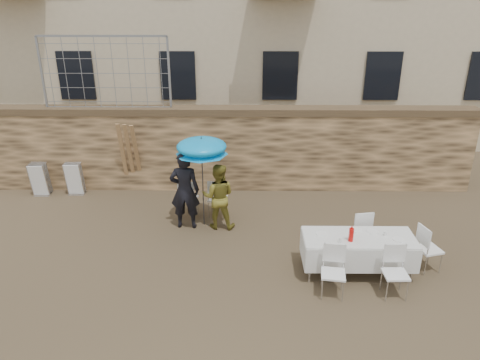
{
  "coord_description": "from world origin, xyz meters",
  "views": [
    {
      "loc": [
        0.49,
        -6.78,
        5.22
      ],
      "look_at": [
        0.4,
        2.2,
        1.4
      ],
      "focal_mm": 35.0,
      "sensor_mm": 36.0,
      "label": 1
    }
  ],
  "objects_px": {
    "man_suit": "(185,191)",
    "chair_stack_right": "(76,177)",
    "couple_chair_left": "(188,197)",
    "table_chair_front_right": "(396,273)",
    "umbrella": "(202,149)",
    "soda_bottle": "(351,235)",
    "banquet_table": "(359,239)",
    "chair_stack_left": "(42,177)",
    "couple_chair_right": "(218,197)",
    "table_chair_side": "(429,248)",
    "table_chair_back": "(359,230)",
    "woman_dress": "(218,196)",
    "table_chair_front_left": "(333,273)"
  },
  "relations": [
    {
      "from": "couple_chair_right",
      "to": "table_chair_back",
      "type": "xyz_separation_m",
      "value": [
        3.01,
        -1.55,
        0.0
      ]
    },
    {
      "from": "couple_chair_left",
      "to": "woman_dress",
      "type": "bearing_deg",
      "value": 152.68
    },
    {
      "from": "chair_stack_right",
      "to": "man_suit",
      "type": "bearing_deg",
      "value": -30.15
    },
    {
      "from": "man_suit",
      "to": "couple_chair_right",
      "type": "xyz_separation_m",
      "value": [
        0.7,
        0.55,
        -0.43
      ]
    },
    {
      "from": "woman_dress",
      "to": "soda_bottle",
      "type": "bearing_deg",
      "value": 146.94
    },
    {
      "from": "table_chair_back",
      "to": "table_chair_side",
      "type": "distance_m",
      "value": 1.39
    },
    {
      "from": "couple_chair_right",
      "to": "table_chair_side",
      "type": "height_order",
      "value": "same"
    },
    {
      "from": "banquet_table",
      "to": "soda_bottle",
      "type": "xyz_separation_m",
      "value": [
        -0.2,
        -0.15,
        0.17
      ]
    },
    {
      "from": "woman_dress",
      "to": "banquet_table",
      "type": "bearing_deg",
      "value": 151.12
    },
    {
      "from": "soda_bottle",
      "to": "umbrella",
      "type": "bearing_deg",
      "value": 144.85
    },
    {
      "from": "man_suit",
      "to": "umbrella",
      "type": "height_order",
      "value": "umbrella"
    },
    {
      "from": "couple_chair_left",
      "to": "table_chair_front_right",
      "type": "distance_m",
      "value": 5.07
    },
    {
      "from": "banquet_table",
      "to": "table_chair_front_left",
      "type": "relative_size",
      "value": 2.19
    },
    {
      "from": "couple_chair_left",
      "to": "table_chair_side",
      "type": "relative_size",
      "value": 1.0
    },
    {
      "from": "banquet_table",
      "to": "table_chair_back",
      "type": "distance_m",
      "value": 0.86
    },
    {
      "from": "man_suit",
      "to": "soda_bottle",
      "type": "xyz_separation_m",
      "value": [
        3.31,
        -1.95,
        -0.0
      ]
    },
    {
      "from": "banquet_table",
      "to": "table_chair_front_right",
      "type": "height_order",
      "value": "table_chair_front_right"
    },
    {
      "from": "umbrella",
      "to": "banquet_table",
      "type": "distance_m",
      "value": 3.82
    },
    {
      "from": "man_suit",
      "to": "table_chair_back",
      "type": "bearing_deg",
      "value": 165.46
    },
    {
      "from": "table_chair_front_right",
      "to": "soda_bottle",
      "type": "bearing_deg",
      "value": 137.86
    },
    {
      "from": "soda_bottle",
      "to": "table_chair_side",
      "type": "height_order",
      "value": "soda_bottle"
    },
    {
      "from": "woman_dress",
      "to": "table_chair_back",
      "type": "bearing_deg",
      "value": 165.55
    },
    {
      "from": "man_suit",
      "to": "table_chair_front_left",
      "type": "bearing_deg",
      "value": 139.34
    },
    {
      "from": "woman_dress",
      "to": "banquet_table",
      "type": "xyz_separation_m",
      "value": [
        2.76,
        -1.8,
        -0.04
      ]
    },
    {
      "from": "umbrella",
      "to": "chair_stack_left",
      "type": "xyz_separation_m",
      "value": [
        -4.42,
        1.71,
        -1.39
      ]
    },
    {
      "from": "soda_bottle",
      "to": "chair_stack_right",
      "type": "relative_size",
      "value": 0.28
    },
    {
      "from": "umbrella",
      "to": "table_chair_front_right",
      "type": "height_order",
      "value": "umbrella"
    },
    {
      "from": "banquet_table",
      "to": "chair_stack_right",
      "type": "height_order",
      "value": "chair_stack_right"
    },
    {
      "from": "table_chair_front_left",
      "to": "chair_stack_left",
      "type": "distance_m",
      "value": 8.19
    },
    {
      "from": "woman_dress",
      "to": "table_chair_front_left",
      "type": "bearing_deg",
      "value": 134.51
    },
    {
      "from": "banquet_table",
      "to": "table_chair_side",
      "type": "distance_m",
      "value": 1.43
    },
    {
      "from": "soda_bottle",
      "to": "table_chair_side",
      "type": "distance_m",
      "value": 1.67
    },
    {
      "from": "woman_dress",
      "to": "umbrella",
      "type": "distance_m",
      "value": 1.14
    },
    {
      "from": "umbrella",
      "to": "table_chair_side",
      "type": "bearing_deg",
      "value": -21.75
    },
    {
      "from": "man_suit",
      "to": "chair_stack_right",
      "type": "distance_m",
      "value": 3.64
    },
    {
      "from": "soda_bottle",
      "to": "table_chair_back",
      "type": "bearing_deg",
      "value": 67.17
    },
    {
      "from": "umbrella",
      "to": "table_chair_back",
      "type": "xyz_separation_m",
      "value": [
        3.31,
        -1.1,
        -1.37
      ]
    },
    {
      "from": "man_suit",
      "to": "banquet_table",
      "type": "xyz_separation_m",
      "value": [
        3.51,
        -1.8,
        -0.18
      ]
    },
    {
      "from": "couple_chair_right",
      "to": "table_chair_back",
      "type": "relative_size",
      "value": 1.0
    },
    {
      "from": "couple_chair_left",
      "to": "soda_bottle",
      "type": "xyz_separation_m",
      "value": [
        3.31,
        -2.5,
        0.43
      ]
    },
    {
      "from": "man_suit",
      "to": "umbrella",
      "type": "relative_size",
      "value": 0.93
    },
    {
      "from": "man_suit",
      "to": "chair_stack_left",
      "type": "xyz_separation_m",
      "value": [
        -4.02,
        1.81,
        -0.45
      ]
    },
    {
      "from": "umbrella",
      "to": "soda_bottle",
      "type": "bearing_deg",
      "value": -35.15
    },
    {
      "from": "soda_bottle",
      "to": "chair_stack_left",
      "type": "xyz_separation_m",
      "value": [
        -7.33,
        3.76,
        -0.45
      ]
    },
    {
      "from": "table_chair_back",
      "to": "soda_bottle",
      "type": "bearing_deg",
      "value": 57.35
    },
    {
      "from": "couple_chair_left",
      "to": "table_chair_front_right",
      "type": "bearing_deg",
      "value": 151.24
    },
    {
      "from": "couple_chair_left",
      "to": "table_chair_back",
      "type": "relative_size",
      "value": 1.0
    },
    {
      "from": "umbrella",
      "to": "soda_bottle",
      "type": "xyz_separation_m",
      "value": [
        2.91,
        -2.05,
        -0.94
      ]
    },
    {
      "from": "woman_dress",
      "to": "table_chair_side",
      "type": "height_order",
      "value": "woman_dress"
    },
    {
      "from": "woman_dress",
      "to": "banquet_table",
      "type": "distance_m",
      "value": 3.3
    }
  ]
}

